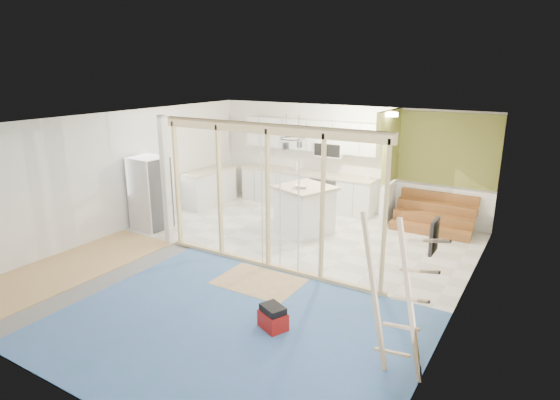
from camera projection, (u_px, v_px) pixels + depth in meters
The scene contains 17 objects.
room at pixel (253, 196), 8.22m from camera, with size 7.01×8.01×2.61m.
floor_overlays at pixel (260, 263), 8.59m from camera, with size 7.00×8.00×0.03m.
stud_frame at pixel (242, 178), 8.26m from camera, with size 4.66×0.14×2.60m.
base_cabinets at pixel (276, 189), 12.02m from camera, with size 4.45×2.24×0.93m.
upper_cabinets at pixel (312, 136), 11.64m from camera, with size 3.60×0.41×0.85m.
green_partition at pixel (424, 186), 10.31m from camera, with size 2.25×1.51×2.60m.
pot_rack at pixel (292, 141), 9.74m from camera, with size 0.52×0.52×0.72m.
sheathing_panel at pixel (422, 286), 4.85m from camera, with size 0.02×4.00×2.60m, color #A28C58.
electrical_panel at pixel (434, 236), 5.27m from camera, with size 0.04×0.30×0.40m, color #3D3D42.
ceiling_light at pixel (390, 114), 9.65m from camera, with size 0.32×0.32×0.08m, color #FFEABF.
fridge at pixel (150, 194), 10.24m from camera, with size 0.73×0.71×1.62m.
island at pixel (304, 210), 10.04m from camera, with size 1.37×1.37×1.05m.
bowl at pixel (302, 186), 9.78m from camera, with size 0.29×0.29×0.07m, color silver.
soap_bottle_a at pixel (297, 166), 11.87m from camera, with size 0.10×0.10×0.26m, color silver.
soap_bottle_b at pixel (368, 175), 11.06m from camera, with size 0.09×0.09×0.19m, color white.
toolbox at pixel (273, 318), 6.41m from camera, with size 0.46×0.41×0.36m.
ladder at pixel (396, 298), 5.29m from camera, with size 1.02×0.12×1.90m.
Camera 1 is at (4.50, -6.54, 3.49)m, focal length 30.00 mm.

